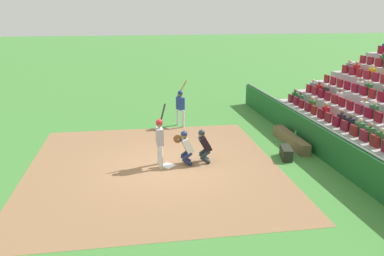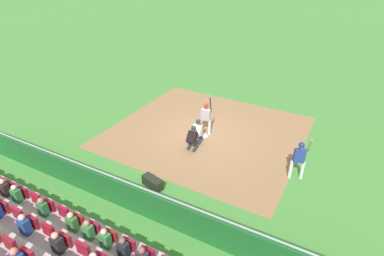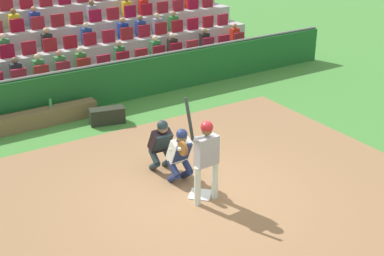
{
  "view_description": "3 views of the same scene",
  "coord_description": "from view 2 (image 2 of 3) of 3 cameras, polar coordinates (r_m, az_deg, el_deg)",
  "views": [
    {
      "loc": [
        -12.83,
        1.39,
        5.29
      ],
      "look_at": [
        -0.08,
        -0.86,
        1.4
      ],
      "focal_mm": 36.34,
      "sensor_mm": 36.0,
      "label": 1
    },
    {
      "loc": [
        5.87,
        -12.07,
        8.13
      ],
      "look_at": [
        -0.13,
        -0.9,
        0.89
      ],
      "focal_mm": 28.57,
      "sensor_mm": 36.0,
      "label": 2
    },
    {
      "loc": [
        5.37,
        7.94,
        5.71
      ],
      "look_at": [
        -0.18,
        -0.58,
        1.24
      ],
      "focal_mm": 50.59,
      "sensor_mm": 36.0,
      "label": 3
    }
  ],
  "objects": [
    {
      "name": "infield_dirt_patch",
      "position": [
        16.08,
        2.77,
        -0.67
      ],
      "size": [
        9.64,
        8.91,
        0.01
      ],
      "primitive_type": "cube",
      "rotation": [
        0.0,
        0.0,
        -0.02
      ],
      "color": "#8F6846",
      "rests_on": "ground_plane"
    },
    {
      "name": "catcher_crouching",
      "position": [
        14.8,
        1.11,
        -0.36
      ],
      "size": [
        0.46,
        0.71,
        1.28
      ],
      "color": "navy",
      "rests_on": "ground_plane"
    },
    {
      "name": "equipment_duffel_bag",
      "position": [
        12.45,
        -7.36,
        -10.05
      ],
      "size": [
        0.98,
        0.57,
        0.43
      ],
      "primitive_type": "cube",
      "rotation": [
        0.0,
        0.0,
        -0.24
      ],
      "color": "black",
      "rests_on": "ground_plane"
    },
    {
      "name": "on_deck_batter",
      "position": [
        13.01,
        19.43,
        -5.07
      ],
      "size": [
        0.68,
        0.57,
        2.15
      ],
      "color": "silver",
      "rests_on": "ground_plane"
    },
    {
      "name": "batter_at_plate",
      "position": [
        15.35,
        2.63,
        2.36
      ],
      "size": [
        0.63,
        0.4,
        2.21
      ],
      "color": "silver",
      "rests_on": "ground_plane"
    },
    {
      "name": "ground_plane",
      "position": [
        15.7,
        1.97,
        -1.5
      ],
      "size": [
        160.0,
        160.0,
        0.0
      ],
      "primitive_type": "plane",
      "color": "#418137"
    },
    {
      "name": "home_plate_marker",
      "position": [
        15.69,
        1.98,
        -1.45
      ],
      "size": [
        0.62,
        0.62,
        0.02
      ],
      "primitive_type": "cube",
      "rotation": [
        0.0,
        0.0,
        0.79
      ],
      "color": "white",
      "rests_on": "infield_dirt_patch"
    },
    {
      "name": "home_plate_umpire",
      "position": [
        14.26,
        0.09,
        -1.73
      ],
      "size": [
        0.48,
        0.51,
        1.26
      ],
      "color": "#1B2A2D",
      "rests_on": "ground_plane"
    },
    {
      "name": "water_bottle_on_bench",
      "position": [
        11.15,
        -4.91,
        -13.27
      ],
      "size": [
        0.07,
        0.07,
        0.22
      ],
      "primitive_type": "cylinder",
      "color": "green",
      "rests_on": "dugout_bench"
    },
    {
      "name": "dugout_bench",
      "position": [
        11.33,
        -3.6,
        -14.64
      ],
      "size": [
        2.87,
        0.4,
        0.44
      ],
      "primitive_type": "cube",
      "color": "brown",
      "rests_on": "ground_plane"
    },
    {
      "name": "dugout_wall",
      "position": [
        11.42,
        -11.47,
        -12.35
      ],
      "size": [
        17.81,
        0.24,
        1.24
      ],
      "color": "#1A5926",
      "rests_on": "ground_plane"
    }
  ]
}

